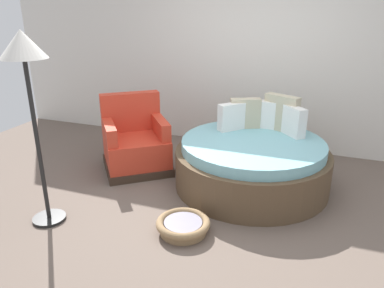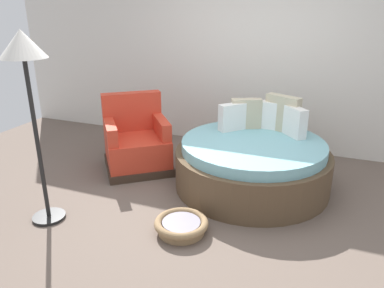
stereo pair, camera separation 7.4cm
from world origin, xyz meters
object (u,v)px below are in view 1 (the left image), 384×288
at_px(round_daybed, 252,162).
at_px(pet_basket, 183,225).
at_px(red_armchair, 135,144).
at_px(floor_lamp, 25,64).

relative_size(round_daybed, pet_basket, 3.46).
xyz_separation_m(red_armchair, floor_lamp, (-0.21, -1.43, 1.20)).
xyz_separation_m(red_armchair, pet_basket, (1.12, -1.17, -0.26)).
height_order(round_daybed, pet_basket, round_daybed).
height_order(pet_basket, floor_lamp, floor_lamp).
height_order(red_armchair, floor_lamp, floor_lamp).
bearing_deg(floor_lamp, pet_basket, 11.13).
height_order(round_daybed, floor_lamp, floor_lamp).
bearing_deg(pet_basket, floor_lamp, -168.87).
bearing_deg(floor_lamp, red_armchair, 81.60).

